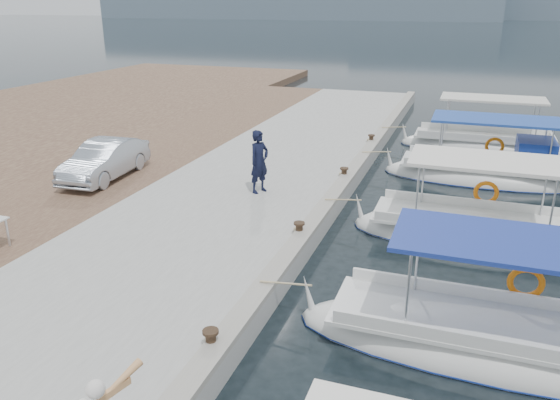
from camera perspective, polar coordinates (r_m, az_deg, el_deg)
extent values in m
plane|color=black|center=(12.53, 1.47, -8.54)|extent=(400.00, 400.00, 0.00)
cube|color=#9F9E99|center=(17.68, -2.83, 1.09)|extent=(6.00, 40.00, 0.50)
cube|color=gray|center=(16.79, 5.99, 1.07)|extent=(0.44, 40.00, 0.12)
cube|color=brown|center=(20.02, -16.25, 2.58)|extent=(4.00, 40.00, 0.50)
ellipsoid|color=silver|center=(10.97, 22.34, -14.49)|extent=(7.61, 2.10, 1.30)
ellipsoid|color=navy|center=(10.98, 22.32, -14.58)|extent=(7.64, 2.14, 0.22)
cube|color=silver|center=(10.70, 22.70, -12.27)|extent=(6.24, 1.81, 0.08)
cube|color=#1E3496|center=(9.99, 25.03, -4.34)|extent=(4.56, 1.93, 0.08)
cylinder|color=silver|center=(9.59, 13.21, -9.52)|extent=(0.05, 0.05, 1.60)
torus|color=orange|center=(11.40, 24.31, -7.88)|extent=(0.68, 0.12, 0.68)
ellipsoid|color=silver|center=(15.50, 19.23, -3.68)|extent=(6.26, 2.22, 1.30)
ellipsoid|color=navy|center=(15.50, 19.22, -3.75)|extent=(6.29, 2.26, 0.22)
cube|color=silver|center=(15.31, 19.44, -1.97)|extent=(5.13, 1.91, 0.08)
cube|color=white|center=(14.81, 20.77, 3.86)|extent=(3.75, 2.04, 0.08)
cylinder|color=silver|center=(14.29, 14.14, 0.46)|extent=(0.05, 0.05, 1.60)
torus|color=orange|center=(16.16, 20.73, 0.72)|extent=(0.68, 0.12, 0.68)
ellipsoid|color=silver|center=(20.71, 20.41, 2.10)|extent=(6.92, 2.24, 1.30)
ellipsoid|color=navy|center=(20.72, 20.40, 2.05)|extent=(6.95, 2.28, 0.22)
cube|color=silver|center=(20.57, 20.58, 3.42)|extent=(5.67, 1.93, 0.08)
cube|color=#2147A9|center=(20.21, 21.63, 7.82)|extent=(4.15, 2.06, 0.08)
cylinder|color=silver|center=(19.56, 16.32, 5.52)|extent=(0.05, 0.05, 1.60)
torus|color=orange|center=(21.50, 21.51, 5.24)|extent=(0.68, 0.12, 0.68)
cube|color=navy|center=(20.55, 25.09, 4.38)|extent=(1.20, 1.57, 1.00)
ellipsoid|color=silver|center=(25.04, 20.38, 5.08)|extent=(6.90, 2.11, 1.30)
ellipsoid|color=navy|center=(25.05, 20.37, 5.03)|extent=(6.94, 2.15, 0.22)
cube|color=silver|center=(24.93, 20.51, 6.19)|extent=(5.66, 1.81, 0.08)
cube|color=silver|center=(24.63, 21.39, 9.84)|extent=(4.14, 1.94, 0.08)
cylinder|color=silver|center=(23.99, 17.03, 8.04)|extent=(0.05, 0.05, 1.60)
torus|color=orange|center=(25.83, 21.30, 7.56)|extent=(0.68, 0.12, 0.68)
cylinder|color=black|center=(9.53, -7.23, -14.24)|extent=(0.18, 0.18, 0.30)
cylinder|color=black|center=(9.45, -7.27, -13.49)|extent=(0.28, 0.28, 0.05)
cylinder|color=black|center=(13.63, 2.02, -3.04)|extent=(0.18, 0.18, 0.30)
cylinder|color=black|center=(13.57, 2.03, -2.46)|extent=(0.28, 0.28, 0.05)
cylinder|color=black|center=(18.18, 6.71, 2.84)|extent=(0.18, 0.18, 0.30)
cylinder|color=black|center=(18.14, 6.73, 3.29)|extent=(0.28, 0.28, 0.05)
cylinder|color=black|center=(22.92, 9.51, 6.32)|extent=(0.18, 0.18, 0.30)
cylinder|color=black|center=(22.89, 9.53, 6.68)|extent=(0.28, 0.28, 0.05)
sphere|color=white|center=(7.22, -18.73, -18.23)|extent=(0.23, 0.23, 0.23)
cone|color=#EAA566|center=(7.45, -16.36, -17.66)|extent=(0.29, 0.70, 0.28)
imported|color=black|center=(16.43, -2.18, 4.02)|extent=(0.71, 0.83, 1.91)
imported|color=#A5AFBD|center=(18.76, -17.85, 4.01)|extent=(1.53, 3.80, 1.23)
cylinder|color=silver|center=(14.44, -26.58, -3.05)|extent=(0.06, 0.06, 0.70)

